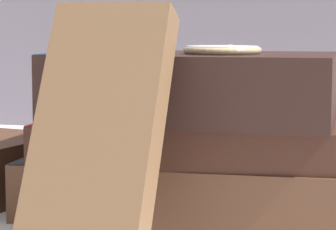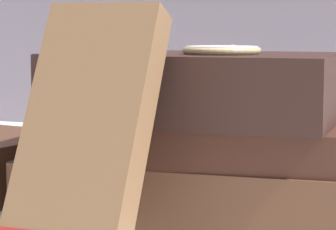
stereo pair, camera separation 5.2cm
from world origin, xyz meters
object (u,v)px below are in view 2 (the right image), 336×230
book_flat_middle (193,139)px  pocket_watch (222,50)px  book_leaning_front (92,135)px  book_flat_top (188,87)px  book_flat_bottom (183,183)px

book_flat_middle → pocket_watch: (0.03, -0.02, 0.07)m
book_flat_middle → pocket_watch: 0.08m
pocket_watch → book_leaning_front: bearing=-115.8°
book_leaning_front → pocket_watch: 0.13m
book_flat_middle → book_leaning_front: 0.13m
book_flat_top → pocket_watch: bearing=-17.9°
book_flat_bottom → book_flat_top: (0.01, -0.01, 0.08)m
book_flat_middle → book_leaning_front: bearing=-106.4°
book_flat_top → book_leaning_front: 0.12m
book_flat_middle → book_flat_top: 0.04m
book_flat_bottom → book_flat_top: size_ratio=1.17×
book_flat_top → book_leaning_front: bearing=-104.2°
book_flat_middle → book_flat_top: size_ratio=1.14×
book_flat_middle → pocket_watch: bearing=-34.4°
book_flat_bottom → book_leaning_front: size_ratio=1.57×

